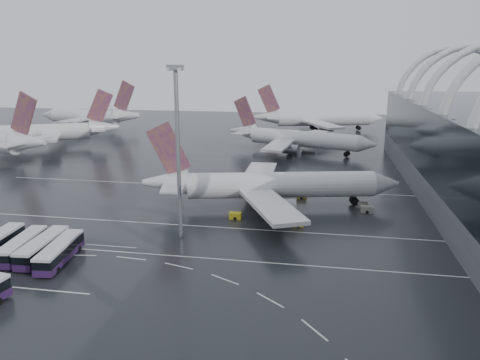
% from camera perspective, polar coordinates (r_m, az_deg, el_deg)
% --- Properties ---
extents(ground, '(420.00, 420.00, 0.00)m').
position_cam_1_polar(ground, '(76.75, -5.51, -8.75)').
color(ground, black).
rests_on(ground, ground).
extents(lane_marking_near, '(120.00, 0.25, 0.01)m').
position_cam_1_polar(lane_marking_near, '(74.98, -5.93, -9.33)').
color(lane_marking_near, silver).
rests_on(lane_marking_near, ground).
extents(lane_marking_mid, '(120.00, 0.25, 0.01)m').
position_cam_1_polar(lane_marking_mid, '(87.54, -3.42, -5.72)').
color(lane_marking_mid, silver).
rests_on(lane_marking_mid, ground).
extents(lane_marking_far, '(120.00, 0.25, 0.01)m').
position_cam_1_polar(lane_marking_far, '(113.67, -0.15, -0.95)').
color(lane_marking_far, silver).
rests_on(lane_marking_far, ground).
extents(bus_bay_line_north, '(28.00, 0.25, 0.01)m').
position_cam_1_polar(bus_bay_line_north, '(86.02, -21.24, -7.09)').
color(bus_bay_line_north, silver).
rests_on(bus_bay_line_north, ground).
extents(airliner_main, '(53.64, 46.31, 18.30)m').
position_cam_1_polar(airliner_main, '(98.00, 3.45, -0.71)').
color(airliner_main, silver).
rests_on(airliner_main, ground).
extents(airliner_gate_b, '(50.75, 45.08, 18.07)m').
position_cam_1_polar(airliner_gate_b, '(158.61, 6.84, 5.02)').
color(airliner_gate_b, silver).
rests_on(airliner_gate_b, ground).
extents(airliner_gate_c, '(56.31, 51.18, 20.30)m').
position_cam_1_polar(airliner_gate_c, '(208.16, 9.31, 7.30)').
color(airliner_gate_c, silver).
rests_on(airliner_gate_c, ground).
extents(jet_remote_mid, '(44.21, 36.13, 20.28)m').
position_cam_1_polar(jet_remote_mid, '(180.18, -21.65, 5.45)').
color(jet_remote_mid, silver).
rests_on(jet_remote_mid, ground).
extents(jet_remote_far, '(50.29, 40.61, 21.87)m').
position_cam_1_polar(jet_remote_far, '(220.47, -17.68, 7.36)').
color(jet_remote_far, silver).
rests_on(jet_remote_far, ground).
extents(bus_row_near_b, '(4.12, 12.24, 2.95)m').
position_cam_1_polar(bus_row_near_b, '(82.05, -25.00, -7.31)').
color(bus_row_near_b, '#27133B').
rests_on(bus_row_near_b, ground).
extents(bus_row_near_c, '(3.59, 12.60, 3.07)m').
position_cam_1_polar(bus_row_near_c, '(80.13, -22.93, -7.55)').
color(bus_row_near_c, '#27133B').
rests_on(bus_row_near_c, ground).
extents(bus_row_near_d, '(4.24, 12.63, 3.05)m').
position_cam_1_polar(bus_row_near_d, '(77.40, -21.11, -8.15)').
color(bus_row_near_d, '#27133B').
rests_on(bus_row_near_d, ground).
extents(floodlight_mast, '(2.25, 2.25, 29.39)m').
position_cam_1_polar(floodlight_mast, '(78.22, -7.63, 5.75)').
color(floodlight_mast, gray).
rests_on(floodlight_mast, ground).
extents(gse_cart_belly_a, '(2.10, 1.24, 1.14)m').
position_cam_1_polar(gse_cart_belly_a, '(88.20, 7.10, -5.26)').
color(gse_cart_belly_a, gold).
rests_on(gse_cart_belly_a, ground).
extents(gse_cart_belly_b, '(2.06, 1.22, 1.12)m').
position_cam_1_polar(gse_cart_belly_b, '(101.81, 14.72, -2.95)').
color(gse_cart_belly_b, slate).
rests_on(gse_cart_belly_b, ground).
extents(gse_cart_belly_c, '(2.35, 1.39, 1.28)m').
position_cam_1_polar(gse_cart_belly_c, '(91.49, -0.56, -4.37)').
color(gse_cart_belly_c, gold).
rests_on(gse_cart_belly_c, ground).
extents(gse_cart_belly_d, '(2.52, 1.49, 1.38)m').
position_cam_1_polar(gse_cart_belly_d, '(98.66, 15.23, -3.46)').
color(gse_cart_belly_d, slate).
rests_on(gse_cart_belly_d, ground).
extents(gse_cart_belly_e, '(2.21, 1.31, 1.21)m').
position_cam_1_polar(gse_cart_belly_e, '(106.03, 7.54, -1.87)').
color(gse_cart_belly_e, gold).
rests_on(gse_cart_belly_e, ground).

